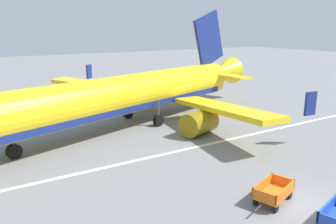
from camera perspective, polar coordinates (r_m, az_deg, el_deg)
The scene contains 4 objects.
ground_plane at distance 19.87m, azimuth 21.96°, elevation -14.75°, with size 220.00×220.00×0.00m, color slate.
apron_stripe at distance 26.53m, azimuth 3.95°, elevation -6.22°, with size 120.00×0.36×0.01m, color silver.
airplane at distance 32.09m, azimuth -6.37°, elevation 3.02°, with size 36.92×29.98×11.34m.
baggage_cart_second_in_row at distance 19.50m, azimuth 17.67°, elevation -12.92°, with size 3.60×2.10×1.07m.
Camera 1 is at (-14.48, -9.91, 9.32)m, focal length 35.45 mm.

